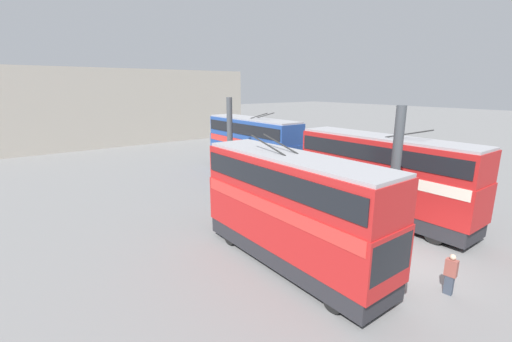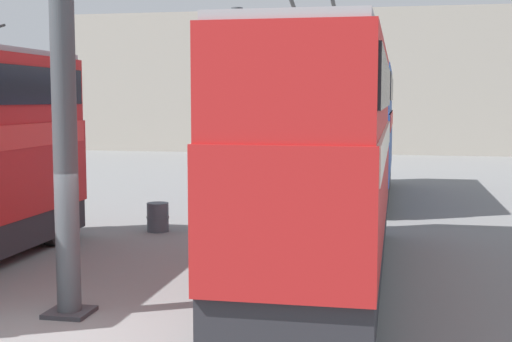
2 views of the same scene
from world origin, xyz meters
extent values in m
plane|color=slate|center=(0.00, 0.00, 0.00)|extent=(240.00, 240.00, 0.00)
cube|color=#A8A093|center=(39.50, 0.00, 4.98)|extent=(0.50, 36.00, 9.97)
cylinder|color=#42474C|center=(1.23, 0.00, 3.48)|extent=(0.42, 0.42, 6.96)
cube|color=#333338|center=(1.23, 0.00, 0.04)|extent=(0.75, 0.75, 0.08)
cylinder|color=#42474C|center=(14.65, 0.00, 3.48)|extent=(0.42, 0.42, 6.96)
cube|color=#333338|center=(14.65, 0.00, 0.04)|extent=(0.75, 0.75, 0.08)
cylinder|color=black|center=(8.55, -5.17, 0.53)|extent=(1.06, 0.30, 1.06)
cylinder|color=black|center=(8.55, -3.07, 0.53)|extent=(1.06, 0.30, 1.06)
cylinder|color=black|center=(0.53, -5.17, 0.53)|extent=(1.06, 0.30, 1.06)
cylinder|color=black|center=(0.53, -3.07, 0.53)|extent=(1.06, 0.30, 1.06)
cube|color=#28282D|center=(4.44, -4.12, 0.69)|extent=(10.79, 2.45, 0.79)
cube|color=red|center=(4.44, -4.12, 2.13)|extent=(11.01, 2.50, 2.09)
cube|color=silver|center=(4.44, -4.12, 2.90)|extent=(10.68, 2.54, 0.55)
cube|color=red|center=(4.44, -4.12, 3.98)|extent=(10.90, 2.42, 1.62)
cube|color=black|center=(4.44, -4.12, 4.06)|extent=(10.57, 2.51, 0.89)
cube|color=#9E9EA3|center=(4.44, -4.12, 4.86)|extent=(10.79, 2.25, 0.14)
cube|color=black|center=(9.89, -4.12, 2.33)|extent=(0.12, 2.30, 1.34)
cylinder|color=#282828|center=(3.06, -4.47, 5.22)|extent=(2.35, 0.07, 0.65)
cylinder|color=#282828|center=(3.06, -3.77, 5.22)|extent=(2.35, 0.07, 0.65)
cylinder|color=black|center=(21.27, -5.17, 0.47)|extent=(0.93, 0.30, 0.93)
cylinder|color=black|center=(21.27, -3.07, 0.47)|extent=(0.93, 0.30, 0.93)
cylinder|color=black|center=(13.66, -5.17, 0.47)|extent=(0.93, 0.30, 0.93)
cylinder|color=black|center=(13.66, -3.07, 0.47)|extent=(0.93, 0.30, 0.93)
cube|color=#28282D|center=(17.37, -4.12, 0.64)|extent=(10.40, 2.45, 0.76)
cube|color=#234793|center=(17.37, -4.12, 2.15)|extent=(10.61, 2.50, 2.28)
cube|color=red|center=(17.37, -4.12, 3.02)|extent=(10.29, 2.54, 0.55)
cube|color=#234793|center=(17.37, -4.12, 4.10)|extent=(10.51, 2.42, 1.62)
cube|color=black|center=(17.37, -4.12, 4.18)|extent=(10.19, 2.51, 0.89)
cube|color=#9E9EA3|center=(17.37, -4.12, 4.98)|extent=(10.40, 2.25, 0.14)
cube|color=black|center=(22.61, -4.12, 2.38)|extent=(0.12, 2.30, 1.46)
cylinder|color=#282828|center=(16.04, -4.47, 5.34)|extent=(2.35, 0.07, 0.65)
cylinder|color=#282828|center=(16.04, -3.77, 5.34)|extent=(2.35, 0.07, 0.65)
cylinder|color=black|center=(0.03, 3.07, 0.45)|extent=(0.91, 0.30, 0.91)
cylinder|color=black|center=(0.03, 5.17, 0.45)|extent=(0.91, 0.30, 0.91)
cylinder|color=black|center=(6.69, 3.07, 0.45)|extent=(0.91, 0.30, 0.91)
cylinder|color=black|center=(6.69, 5.17, 0.45)|extent=(0.91, 0.30, 0.91)
cube|color=#28282D|center=(3.46, 4.12, 0.63)|extent=(9.46, 2.45, 0.75)
cube|color=red|center=(3.46, 4.12, 2.10)|extent=(9.65, 2.50, 2.19)
cube|color=red|center=(3.46, 4.12, 2.92)|extent=(9.36, 2.54, 0.55)
cube|color=red|center=(3.46, 4.12, 4.01)|extent=(9.56, 2.42, 1.64)
cube|color=black|center=(3.46, 4.12, 4.09)|extent=(9.27, 2.51, 0.90)
cube|color=#9E9EA3|center=(3.46, 4.12, 4.90)|extent=(9.46, 2.25, 0.14)
cube|color=black|center=(-1.31, 4.12, 2.32)|extent=(0.12, 2.30, 1.40)
cylinder|color=#282828|center=(4.67, 3.77, 5.26)|extent=(2.35, 0.07, 0.65)
cylinder|color=#282828|center=(4.67, 4.47, 5.26)|extent=(2.35, 0.07, 0.65)
cube|color=#384251|center=(9.57, -0.20, 0.37)|extent=(0.35, 0.29, 0.74)
cube|color=#4C7051|center=(9.57, -0.20, 1.06)|extent=(0.48, 0.37, 0.64)
sphere|color=#A37A5B|center=(9.57, -0.20, 1.48)|extent=(0.21, 0.21, 0.21)
cube|color=#384251|center=(-1.91, 0.85, 0.38)|extent=(0.32, 0.23, 0.77)
cube|color=#934C42|center=(-1.91, 0.85, 1.10)|extent=(0.44, 0.28, 0.67)
sphere|color=beige|center=(-1.91, 0.85, 1.54)|extent=(0.22, 0.22, 0.22)
cube|color=#384251|center=(0.14, 1.85, 0.39)|extent=(0.36, 0.34, 0.79)
cube|color=#4C7051|center=(0.14, 1.85, 1.13)|extent=(0.48, 0.44, 0.68)
sphere|color=beige|center=(0.14, 1.85, 1.58)|extent=(0.22, 0.22, 0.22)
cylinder|color=#424C56|center=(9.09, 1.08, 0.41)|extent=(0.62, 0.62, 0.83)
cylinder|color=#424C56|center=(9.09, 1.08, 0.41)|extent=(0.65, 0.65, 0.04)
camera|label=1|loc=(-6.73, 13.73, 7.75)|focal=24.00mm
camera|label=2|loc=(-10.09, -5.58, 3.76)|focal=50.00mm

